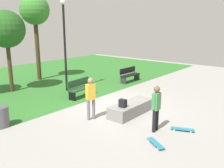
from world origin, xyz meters
TOP-DOWN VIEW (x-y plane):
  - ground_plane at (0.00, 0.00)m, footprint 28.00×28.00m
  - grass_lawn at (0.00, 7.83)m, footprint 26.60×12.34m
  - concrete_ledge at (-0.19, -0.98)m, footprint 2.24×0.80m
  - backpack_on_ledge at (-0.84, -1.04)m, footprint 0.21×0.29m
  - skater_performing_trick at (-1.03, -2.61)m, footprint 0.43×0.22m
  - skater_watching at (-1.67, -0.11)m, footprint 0.41×0.30m
  - skateboard_by_ledge at (-0.41, -3.35)m, footprint 0.48×0.82m
  - skateboard_spare at (-1.93, -3.14)m, footprint 0.58×0.79m
  - park_bench_near_lamppost at (4.53, 2.47)m, footprint 1.60×0.49m
  - park_bench_near_path at (0.21, 2.46)m, footprint 1.64×0.64m
  - tree_young_birch at (1.20, 7.52)m, footprint 1.87×1.87m
  - tree_broad_elm at (-1.52, 6.15)m, footprint 1.97×1.97m
  - lamp_post at (0.54, 3.94)m, footprint 0.28×0.28m
  - trash_bin at (-4.24, 1.91)m, footprint 0.51×0.51m

SIDE VIEW (x-z plane):
  - ground_plane at x=0.00m, z-range 0.00..0.00m
  - grass_lawn at x=0.00m, z-range 0.00..0.01m
  - skateboard_by_ledge at x=-0.41m, z-range 0.02..0.10m
  - skateboard_spare at x=-1.93m, z-range 0.02..0.10m
  - concrete_ledge at x=-0.19m, z-range 0.00..0.48m
  - trash_bin at x=-4.24m, z-range 0.00..0.76m
  - park_bench_near_lamppost at x=4.53m, z-range 0.03..0.94m
  - park_bench_near_path at x=0.21m, z-range 0.03..0.94m
  - backpack_on_ledge at x=-0.84m, z-range 0.48..0.80m
  - skater_performing_trick at x=-1.03m, z-range 0.13..1.77m
  - skater_watching at x=-1.67m, z-range 0.14..1.81m
  - lamp_post at x=0.54m, z-range 0.47..5.38m
  - tree_broad_elm at x=-1.52m, z-range 1.17..5.55m
  - tree_young_birch at x=1.20m, z-range 1.68..7.13m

